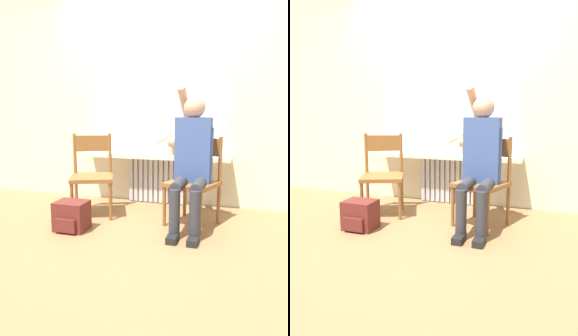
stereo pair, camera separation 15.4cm
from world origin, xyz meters
The scene contains 10 objects.
ground_plane centered at (0.00, 0.00, 0.00)m, with size 12.00×12.00×0.00m, color olive.
wall_with_window centered at (0.00, 1.23, 1.35)m, with size 7.00×0.06×2.70m.
radiator centered at (0.00, 1.15, 0.28)m, with size 0.71×0.08×0.57m.
windowsill centered at (0.00, 1.07, 0.59)m, with size 1.78×0.26×0.05m.
window_glass centered at (0.00, 1.20, 1.28)m, with size 1.71×0.01×1.33m.
chair_left centered at (-0.56, 0.50, 0.45)m, with size 0.58×0.58×0.88m.
chair_right centered at (0.56, 0.50, 0.45)m, with size 0.57×0.57×0.88m.
person centered at (0.54, 0.40, 0.70)m, with size 0.36×0.99×1.39m.
cat centered at (0.34, 1.02, 0.77)m, with size 0.53×0.13×0.26m.
backpack centered at (-0.53, -0.02, 0.14)m, with size 0.30×0.27×0.28m.
Camera 1 is at (1.00, -2.70, 1.12)m, focal length 35.00 mm.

